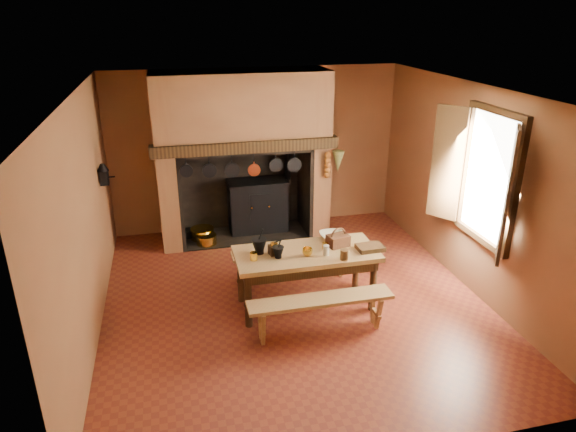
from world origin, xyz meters
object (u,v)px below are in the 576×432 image
object	(u,v)px
coffee_grinder	(274,249)
wicker_basket	(338,240)
mixing_bowl	(332,236)
iron_range	(258,205)
work_table	(306,260)
bench_front	(320,307)

from	to	relation	value
coffee_grinder	wicker_basket	bearing A→B (deg)	-6.10
wicker_basket	mixing_bowl	bearing A→B (deg)	77.94
coffee_grinder	mixing_bowl	world-z (taller)	coffee_grinder
iron_range	mixing_bowl	world-z (taller)	iron_range
wicker_basket	work_table	bearing A→B (deg)	175.85
coffee_grinder	wicker_basket	world-z (taller)	wicker_basket
mixing_bowl	wicker_basket	distance (m)	0.23
iron_range	bench_front	world-z (taller)	iron_range
coffee_grinder	bench_front	bearing A→B (deg)	-68.16
iron_range	coffee_grinder	distance (m)	2.63
bench_front	coffee_grinder	distance (m)	0.94
iron_range	mixing_bowl	bearing A→B (deg)	-75.14
iron_range	wicker_basket	size ratio (longest dim) A/B	5.17
work_table	bench_front	distance (m)	0.73
iron_range	work_table	world-z (taller)	iron_range
iron_range	wicker_basket	xyz separation A→B (m)	(0.62, -2.53, 0.40)
iron_range	mixing_bowl	distance (m)	2.41
mixing_bowl	wicker_basket	xyz separation A→B (m)	(0.00, -0.23, 0.04)
bench_front	wicker_basket	world-z (taller)	wicker_basket
work_table	coffee_grinder	xyz separation A→B (m)	(-0.42, 0.02, 0.20)
iron_range	bench_front	distance (m)	3.27
work_table	mixing_bowl	bearing A→B (deg)	34.10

